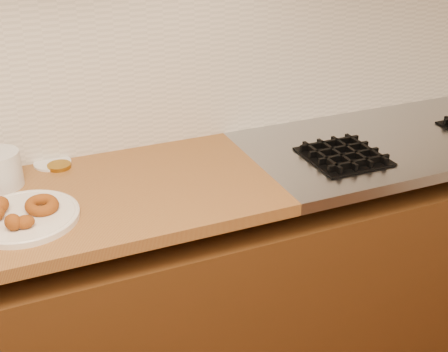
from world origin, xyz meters
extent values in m
cube|color=tan|center=(0.00, 2.00, 1.35)|extent=(4.00, 0.02, 2.70)
cube|color=#47270F|center=(0.00, 1.69, 0.39)|extent=(3.60, 0.60, 0.77)
cube|color=#9EA0A5|center=(1.15, 1.69, 0.88)|extent=(1.30, 0.62, 0.04)
cube|color=beige|center=(0.00, 1.99, 1.20)|extent=(3.60, 0.02, 0.60)
cube|color=black|center=(0.80, 1.61, 0.90)|extent=(0.26, 0.26, 0.01)
cube|color=black|center=(0.71, 1.61, 0.92)|extent=(0.01, 0.24, 0.02)
cube|color=black|center=(0.80, 1.52, 0.92)|extent=(0.24, 0.01, 0.02)
cube|color=black|center=(0.77, 1.61, 0.92)|extent=(0.01, 0.24, 0.02)
cube|color=black|center=(0.80, 1.58, 0.92)|extent=(0.24, 0.01, 0.02)
cube|color=black|center=(0.83, 1.61, 0.92)|extent=(0.01, 0.24, 0.02)
cube|color=black|center=(0.80, 1.64, 0.92)|extent=(0.24, 0.01, 0.02)
cube|color=black|center=(0.89, 1.61, 0.92)|extent=(0.01, 0.24, 0.02)
cube|color=black|center=(0.80, 1.70, 0.92)|extent=(0.24, 0.01, 0.02)
cylinder|color=silver|center=(-0.26, 1.61, 0.91)|extent=(0.30, 0.30, 0.02)
torus|color=#924313|center=(-0.21, 1.61, 0.93)|extent=(0.13, 0.13, 0.04)
ellipsoid|color=#924313|center=(-0.32, 1.65, 0.94)|extent=(0.06, 0.07, 0.05)
ellipsoid|color=#924313|center=(-0.30, 1.54, 0.94)|extent=(0.06, 0.06, 0.05)
ellipsoid|color=#924313|center=(-0.27, 1.53, 0.94)|extent=(0.06, 0.04, 0.04)
cylinder|color=silver|center=(-0.14, 1.95, 0.90)|extent=(0.16, 0.16, 0.01)
cylinder|color=#9E731E|center=(-0.13, 1.91, 0.91)|extent=(0.09, 0.09, 0.01)
camera|label=1|loc=(-0.28, 0.14, 1.73)|focal=45.00mm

